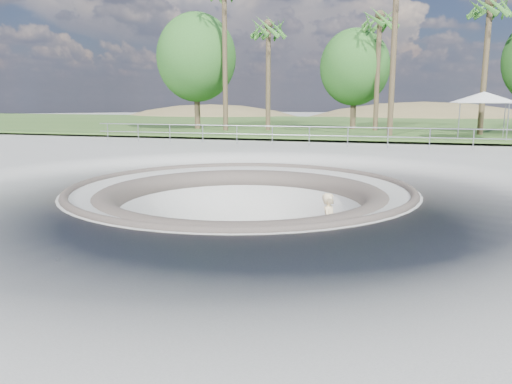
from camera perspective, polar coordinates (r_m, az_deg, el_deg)
ground at (r=14.95m, az=-1.71°, el=0.54°), size 180.00×180.00×0.00m
skate_bowl at (r=15.38m, az=-1.67°, el=-6.19°), size 14.00×14.00×4.10m
grass_strip at (r=48.31m, az=10.54°, el=7.61°), size 180.00×36.00×0.12m
distant_hills at (r=71.87m, az=15.08°, el=2.57°), size 103.20×45.00×28.60m
safety_railing at (r=26.49m, az=6.11°, el=6.40°), size 25.00×0.06×1.03m
skateboard at (r=14.56m, az=8.26°, el=-7.28°), size 0.89×0.43×0.09m
skater at (r=14.30m, az=8.35°, el=-3.73°), size 0.51×0.71×1.83m
canopy_white at (r=32.87m, az=24.61°, el=9.80°), size 5.40×5.40×2.74m
palm_b at (r=38.29m, az=1.42°, el=17.97°), size 2.60×2.60×8.59m
palm_d at (r=38.88m, az=13.96°, el=18.32°), size 2.60×2.60×9.14m
palm_e at (r=36.53m, az=25.16°, el=18.33°), size 2.60×2.60×9.25m
bushy_tree_left at (r=40.04m, az=-6.85°, el=15.00°), size 6.19×5.63×8.94m
bushy_tree_mid at (r=40.37m, az=11.21°, el=13.79°), size 5.38×4.89×7.76m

